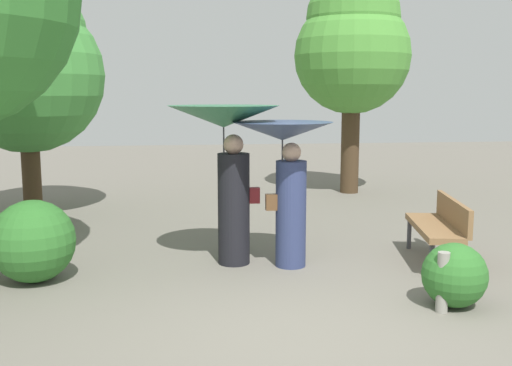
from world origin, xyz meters
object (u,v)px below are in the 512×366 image
at_px(person_left, 227,146).
at_px(person_right, 286,162).
at_px(path_marker_post, 443,282).
at_px(park_bench, 440,224).
at_px(tree_near_right, 353,44).
at_px(tree_mid_left, 25,63).

bearing_deg(person_left, person_right, -109.43).
xyz_separation_m(person_left, path_marker_post, (1.98, -1.98, -1.21)).
bearing_deg(path_marker_post, person_left, 135.07).
distance_m(park_bench, path_marker_post, 1.83).
relative_size(person_left, park_bench, 1.29).
distance_m(person_right, path_marker_post, 2.41).
distance_m(tree_near_right, path_marker_post, 7.78).
height_order(person_left, person_right, person_left).
relative_size(park_bench, tree_mid_left, 0.37).
bearing_deg(person_right, person_left, 70.57).
xyz_separation_m(person_left, tree_near_right, (3.11, 5.15, 1.69)).
height_order(person_left, path_marker_post, person_left).
relative_size(park_bench, path_marker_post, 2.54).
bearing_deg(park_bench, person_right, -81.87).
relative_size(person_right, path_marker_post, 2.95).
bearing_deg(tree_mid_left, tree_near_right, 13.54).
bearing_deg(tree_mid_left, person_right, -43.93).
bearing_deg(person_right, tree_near_right, -27.28).
xyz_separation_m(park_bench, tree_near_right, (0.40, 5.46, 2.70)).
bearing_deg(path_marker_post, tree_mid_left, 133.14).
distance_m(person_left, park_bench, 2.91).
height_order(person_right, tree_near_right, tree_near_right).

